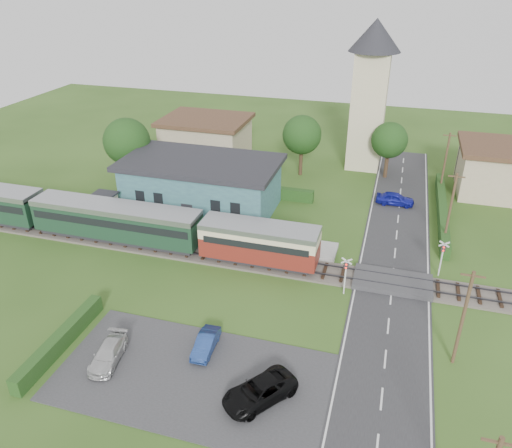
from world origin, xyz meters
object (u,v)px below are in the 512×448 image
(car_park_blue, at_px, (206,343))
(pedestrian_near, at_px, (244,228))
(train, at_px, (86,216))
(pedestrian_far, at_px, (111,215))
(equipment_hut, at_px, (105,206))
(house_west, at_px, (206,138))
(crossing_signal_far, at_px, (443,253))
(car_park_silver, at_px, (108,354))
(station_building, at_px, (202,184))
(house_east, at_px, (498,169))
(car_park_dark, at_px, (259,391))
(church_tower, at_px, (371,85))
(car_on_road, at_px, (395,199))
(crossing_signal_near, at_px, (346,271))

(car_park_blue, height_order, pedestrian_near, pedestrian_near)
(train, relative_size, pedestrian_far, 26.29)
(equipment_hut, bearing_deg, house_west, 81.38)
(equipment_hut, distance_m, crossing_signal_far, 31.61)
(car_park_silver, bearing_deg, station_building, 88.08)
(house_east, distance_m, car_park_dark, 40.39)
(car_park_blue, bearing_deg, pedestrian_near, 95.24)
(house_west, bearing_deg, train, -97.29)
(church_tower, height_order, pedestrian_near, church_tower)
(church_tower, distance_m, house_east, 17.21)
(train, relative_size, car_on_road, 10.91)
(car_park_blue, xyz_separation_m, car_park_dark, (4.60, -3.10, 0.10))
(equipment_hut, relative_size, car_park_silver, 0.65)
(car_on_road, bearing_deg, crossing_signal_far, -162.02)
(church_tower, distance_m, car_park_dark, 41.75)
(crossing_signal_far, xyz_separation_m, car_park_silver, (-20.84, -16.63, -1.49))
(equipment_hut, xyz_separation_m, car_park_blue, (16.44, -14.70, -1.12))
(station_building, height_order, crossing_signal_far, station_building)
(pedestrian_near, distance_m, pedestrian_far, 13.26)
(station_building, bearing_deg, house_west, 109.65)
(pedestrian_near, bearing_deg, pedestrian_far, 16.94)
(church_tower, xyz_separation_m, house_east, (15.00, -4.00, -7.43))
(crossing_signal_far, bearing_deg, church_tower, 110.02)
(equipment_hut, distance_m, house_west, 20.05)
(pedestrian_far, bearing_deg, church_tower, -33.32)
(train, xyz_separation_m, car_park_dark, (20.98, -14.60, -1.45))
(house_west, bearing_deg, house_east, -1.64)
(crossing_signal_near, bearing_deg, station_building, 145.19)
(car_park_dark, bearing_deg, church_tower, 124.42)
(church_tower, relative_size, crossing_signal_far, 5.37)
(church_tower, bearing_deg, car_park_dark, -92.76)
(car_park_silver, relative_size, pedestrian_far, 2.38)
(pedestrian_near, bearing_deg, crossing_signal_far, -170.91)
(house_east, height_order, car_on_road, house_east)
(train, distance_m, pedestrian_far, 2.84)
(house_east, relative_size, car_park_blue, 2.65)
(crossing_signal_near, relative_size, crossing_signal_far, 1.00)
(house_east, height_order, crossing_signal_near, house_east)
(car_on_road, bearing_deg, car_park_dark, 168.25)
(car_on_road, height_order, car_park_blue, car_on_road)
(car_park_blue, xyz_separation_m, pedestrian_far, (-15.31, 13.97, 0.64))
(house_west, distance_m, car_park_dark, 41.76)
(car_park_silver, bearing_deg, house_east, 44.37)
(house_east, bearing_deg, crossing_signal_near, -119.13)
(house_west, bearing_deg, crossing_signal_far, -35.77)
(car_on_road, distance_m, car_park_dark, 30.67)
(crossing_signal_near, relative_size, pedestrian_near, 1.91)
(house_east, xyz_separation_m, pedestrian_near, (-23.65, -18.54, -1.49))
(equipment_hut, xyz_separation_m, crossing_signal_near, (24.40, -5.61, 0.39))
(train, distance_m, car_park_blue, 20.08)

